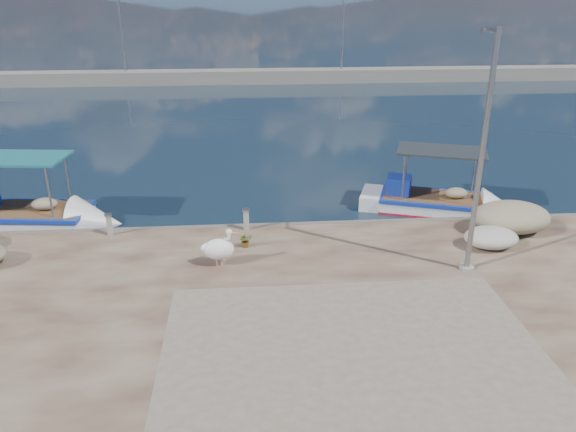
{
  "coord_description": "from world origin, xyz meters",
  "views": [
    {
      "loc": [
        -1.41,
        -13.56,
        8.47
      ],
      "look_at": [
        0.0,
        3.8,
        1.3
      ],
      "focal_mm": 35.0,
      "sensor_mm": 36.0,
      "label": 1
    }
  ],
  "objects_px": {
    "boat_left": "(25,219)",
    "bollard_near": "(246,218)",
    "pelican": "(219,249)",
    "boat_right": "(434,205)",
    "lamp_post": "(480,164)"
  },
  "relations": [
    {
      "from": "lamp_post",
      "to": "bollard_near",
      "type": "xyz_separation_m",
      "value": [
        -6.62,
        3.48,
        -2.87
      ]
    },
    {
      "from": "boat_left",
      "to": "pelican",
      "type": "bearing_deg",
      "value": -26.85
    },
    {
      "from": "pelican",
      "to": "lamp_post",
      "type": "height_order",
      "value": "lamp_post"
    },
    {
      "from": "boat_left",
      "to": "bollard_near",
      "type": "distance_m",
      "value": 8.73
    },
    {
      "from": "boat_right",
      "to": "bollard_near",
      "type": "bearing_deg",
      "value": -142.69
    },
    {
      "from": "boat_left",
      "to": "pelican",
      "type": "relative_size",
      "value": 5.31
    },
    {
      "from": "boat_left",
      "to": "boat_right",
      "type": "relative_size",
      "value": 1.04
    },
    {
      "from": "pelican",
      "to": "boat_right",
      "type": "bearing_deg",
      "value": 36.04
    },
    {
      "from": "boat_right",
      "to": "pelican",
      "type": "bearing_deg",
      "value": -129.41
    },
    {
      "from": "boat_left",
      "to": "pelican",
      "type": "xyz_separation_m",
      "value": [
        7.55,
        -4.97,
        0.83
      ]
    },
    {
      "from": "lamp_post",
      "to": "pelican",
      "type": "bearing_deg",
      "value": 173.81
    },
    {
      "from": "pelican",
      "to": "boat_left",
      "type": "bearing_deg",
      "value": 151.3
    },
    {
      "from": "bollard_near",
      "to": "pelican",
      "type": "bearing_deg",
      "value": -107.46
    },
    {
      "from": "lamp_post",
      "to": "bollard_near",
      "type": "bearing_deg",
      "value": 152.25
    },
    {
      "from": "bollard_near",
      "to": "boat_left",
      "type": "bearing_deg",
      "value": 164.7
    }
  ]
}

